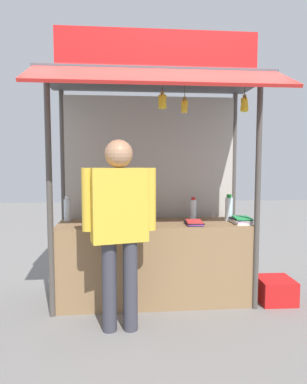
{
  "coord_description": "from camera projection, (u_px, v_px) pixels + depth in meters",
  "views": [
    {
      "loc": [
        -0.34,
        -3.78,
        1.57
      ],
      "look_at": [
        0.0,
        0.0,
        1.25
      ],
      "focal_mm": 31.65,
      "sensor_mm": 36.0,
      "label": 1
    }
  ],
  "objects": [
    {
      "name": "water_bottle_mid_left",
      "position": [
        132.0,
        212.0,
        3.89
      ],
      "size": [
        0.07,
        0.07,
        0.24
      ],
      "color": "silver",
      "rests_on": "stall_counter"
    },
    {
      "name": "magazine_stack_far_left",
      "position": [
        194.0,
        223.0,
        3.71
      ],
      "size": [
        0.19,
        0.28,
        0.04
      ],
      "color": "green",
      "rests_on": "stall_counter"
    },
    {
      "name": "banana_bunch_rightmost",
      "position": [
        244.0,
        105.0,
        3.37
      ],
      "size": [
        0.09,
        0.09,
        0.27
      ],
      "color": "#332D23"
    },
    {
      "name": "plastic_crate",
      "position": [
        275.0,
        290.0,
        3.84
      ],
      "size": [
        0.39,
        0.39,
        0.27
      ],
      "primitive_type": "cube",
      "rotation": [
        0.0,
        0.0,
        -0.03
      ],
      "color": "red",
      "rests_on": "ground"
    },
    {
      "name": "magazine_stack_rear_center",
      "position": [
        102.0,
        222.0,
        3.68
      ],
      "size": [
        0.25,
        0.32,
        0.06
      ],
      "color": "red",
      "rests_on": "stall_counter"
    },
    {
      "name": "water_bottle_front_left",
      "position": [
        229.0,
        209.0,
        3.95
      ],
      "size": [
        0.09,
        0.09,
        0.31
      ],
      "color": "silver",
      "rests_on": "stall_counter"
    },
    {
      "name": "banana_bunch_inner_left",
      "position": [
        162.0,
        101.0,
        3.3
      ],
      "size": [
        0.1,
        0.1,
        0.25
      ],
      "color": "#332D23"
    },
    {
      "name": "water_bottle_back_right",
      "position": [
        146.0,
        208.0,
        4.07
      ],
      "size": [
        0.08,
        0.08,
        0.28
      ],
      "color": "silver",
      "rests_on": "stall_counter"
    },
    {
      "name": "stall_counter",
      "position": [
        154.0,
        261.0,
        3.88
      ],
      "size": [
        2.15,
        0.68,
        0.9
      ],
      "primitive_type": "cube",
      "color": "olive",
      "rests_on": "ground"
    },
    {
      "name": "magazine_stack_mid_right",
      "position": [
        241.0,
        220.0,
        3.79
      ],
      "size": [
        0.22,
        0.29,
        0.07
      ],
      "color": "white",
      "rests_on": "stall_counter"
    },
    {
      "name": "banana_bunch_leftmost",
      "position": [
        185.0,
        106.0,
        3.32
      ],
      "size": [
        0.09,
        0.09,
        0.29
      ],
      "color": "#332D23"
    },
    {
      "name": "water_bottle_left",
      "position": [
        193.0,
        209.0,
        4.04
      ],
      "size": [
        0.08,
        0.08,
        0.27
      ],
      "color": "silver",
      "rests_on": "stall_counter"
    },
    {
      "name": "vendor_person",
      "position": [
        119.0,
        217.0,
        3.1
      ],
      "size": [
        0.68,
        0.32,
        1.78
      ],
      "rotation": [
        0.0,
        0.0,
        3.37
      ],
      "color": "#383842",
      "rests_on": "ground"
    },
    {
      "name": "ground_plane",
      "position": [
        154.0,
        299.0,
        3.91
      ],
      "size": [
        20.0,
        20.0,
        0.0
      ],
      "primitive_type": "plane",
      "color": "slate"
    },
    {
      "name": "water_bottle_far_right",
      "position": [
        67.0,
        209.0,
        3.96
      ],
      "size": [
        0.08,
        0.08,
        0.29
      ],
      "color": "silver",
      "rests_on": "stall_counter"
    },
    {
      "name": "stall_structure",
      "position": [
        153.0,
        151.0,
        3.88
      ],
      "size": [
        2.35,
        1.53,
        2.83
      ],
      "color": "#4C4742",
      "rests_on": "ground"
    }
  ]
}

